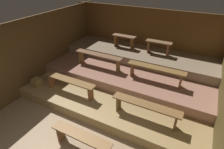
# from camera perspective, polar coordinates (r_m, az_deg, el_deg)

# --- Properties ---
(ground) EXTENTS (6.19, 5.96, 0.08)m
(ground) POSITION_cam_1_polar(r_m,az_deg,el_deg) (5.75, 1.10, -7.94)
(ground) COLOR #917453
(wall_back) EXTENTS (6.19, 0.06, 2.28)m
(wall_back) POSITION_cam_1_polar(r_m,az_deg,el_deg) (7.33, 10.62, 11.05)
(wall_back) COLOR brown
(wall_back) RESTS_ON ground
(wall_left) EXTENTS (0.06, 5.96, 2.28)m
(wall_left) POSITION_cam_1_polar(r_m,az_deg,el_deg) (6.65, -20.44, 7.53)
(wall_left) COLOR brown
(wall_left) RESTS_ON ground
(platform_lower) EXTENTS (5.39, 3.89, 0.29)m
(platform_lower) POSITION_cam_1_polar(r_m,az_deg,el_deg) (6.10, 3.82, -3.23)
(platform_lower) COLOR #987B4C
(platform_lower) RESTS_ON ground
(platform_middle) EXTENTS (5.39, 2.72, 0.29)m
(platform_middle) POSITION_cam_1_polar(r_m,az_deg,el_deg) (6.41, 6.08, 1.55)
(platform_middle) COLOR #9C6C58
(platform_middle) RESTS_ON platform_lower
(platform_upper) EXTENTS (5.39, 1.41, 0.29)m
(platform_upper) POSITION_cam_1_polar(r_m,az_deg,el_deg) (6.83, 8.33, 6.07)
(platform_upper) COLOR #8B765E
(platform_upper) RESTS_ON platform_middle
(bench_floor_center) EXTENTS (1.44, 0.26, 0.46)m
(bench_floor_center) POSITION_cam_1_polar(r_m,az_deg,el_deg) (4.23, -9.60, -19.13)
(bench_floor_center) COLOR brown
(bench_floor_center) RESTS_ON ground
(bench_lower_left) EXTENTS (1.69, 0.26, 0.46)m
(bench_lower_left) POSITION_cam_1_polar(r_m,az_deg,el_deg) (5.42, -13.18, -2.47)
(bench_lower_left) COLOR brown
(bench_lower_left) RESTS_ON platform_lower
(bench_lower_right) EXTENTS (1.69, 0.26, 0.46)m
(bench_lower_right) POSITION_cam_1_polar(r_m,az_deg,el_deg) (4.49, 10.59, -10.08)
(bench_lower_right) COLOR brown
(bench_lower_right) RESTS_ON platform_lower
(bench_middle_left) EXTENTS (1.70, 0.26, 0.46)m
(bench_middle_left) POSITION_cam_1_polar(r_m,az_deg,el_deg) (6.12, -4.23, 5.48)
(bench_middle_left) COLOR brown
(bench_middle_left) RESTS_ON platform_middle
(bench_middle_right) EXTENTS (1.70, 0.26, 0.46)m
(bench_middle_right) POSITION_cam_1_polar(r_m,az_deg,el_deg) (5.44, 13.58, 1.24)
(bench_middle_right) COLOR brown
(bench_middle_right) RESTS_ON platform_middle
(bench_upper_left) EXTENTS (0.89, 0.26, 0.46)m
(bench_upper_left) POSITION_cam_1_polar(r_m,az_deg,el_deg) (6.96, 3.78, 11.01)
(bench_upper_left) COLOR brown
(bench_upper_left) RESTS_ON platform_upper
(bench_upper_right) EXTENTS (0.89, 0.26, 0.46)m
(bench_upper_right) POSITION_cam_1_polar(r_m,az_deg,el_deg) (6.58, 14.39, 8.89)
(bench_upper_right) COLOR brown
(bench_upper_right) RESTS_ON platform_upper
(wooden_crate_lower) EXTENTS (0.25, 0.25, 0.25)m
(wooden_crate_lower) POSITION_cam_1_polar(r_m,az_deg,el_deg) (6.20, -22.51, -2.22)
(wooden_crate_lower) COLOR olive
(wooden_crate_lower) RESTS_ON platform_lower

